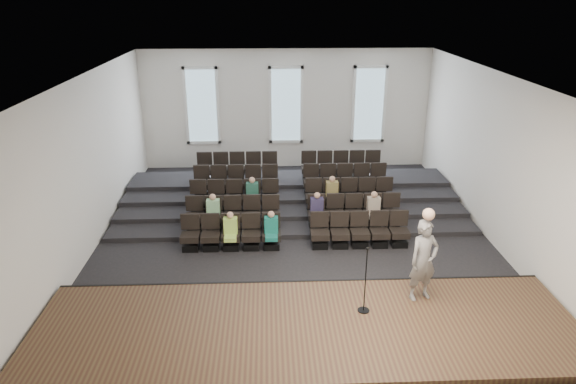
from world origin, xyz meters
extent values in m
plane|color=black|center=(0.00, 0.00, 0.00)|extent=(14.00, 14.00, 0.00)
cube|color=white|center=(0.00, 0.00, 5.01)|extent=(12.00, 14.00, 0.02)
cube|color=silver|center=(0.00, 7.02, 2.50)|extent=(12.00, 0.04, 5.00)
cube|color=silver|center=(0.00, -7.02, 2.50)|extent=(12.00, 0.04, 5.00)
cube|color=silver|center=(-6.02, 0.00, 2.50)|extent=(0.04, 14.00, 5.00)
cube|color=silver|center=(6.02, 0.00, 2.50)|extent=(0.04, 14.00, 5.00)
cube|color=#4A381F|center=(0.00, -5.10, 0.25)|extent=(11.80, 3.60, 0.50)
cube|color=black|center=(0.00, -3.33, 0.25)|extent=(11.80, 0.06, 0.52)
cube|color=black|center=(0.00, 2.33, 0.07)|extent=(11.80, 4.80, 0.15)
cube|color=black|center=(0.00, 2.85, 0.15)|extent=(11.80, 3.75, 0.30)
cube|color=black|center=(0.00, 3.38, 0.22)|extent=(11.80, 2.70, 0.45)
cube|color=black|center=(0.00, 3.90, 0.30)|extent=(11.80, 1.65, 0.60)
cube|color=black|center=(-3.13, -0.60, 0.10)|extent=(0.47, 0.43, 0.20)
cube|color=black|center=(-3.13, -0.60, 0.41)|extent=(0.55, 0.50, 0.19)
cube|color=black|center=(-3.13, -0.39, 0.82)|extent=(0.55, 0.08, 0.50)
cube|color=black|center=(-2.53, -0.60, 0.10)|extent=(0.47, 0.43, 0.20)
cube|color=black|center=(-2.53, -0.60, 0.41)|extent=(0.55, 0.50, 0.19)
cube|color=black|center=(-2.53, -0.39, 0.82)|extent=(0.55, 0.08, 0.50)
cube|color=black|center=(-1.93, -0.60, 0.10)|extent=(0.47, 0.43, 0.20)
cube|color=black|center=(-1.93, -0.60, 0.41)|extent=(0.55, 0.50, 0.19)
cube|color=black|center=(-1.93, -0.39, 0.82)|extent=(0.55, 0.08, 0.50)
cube|color=black|center=(-1.33, -0.60, 0.10)|extent=(0.47, 0.43, 0.20)
cube|color=black|center=(-1.33, -0.60, 0.41)|extent=(0.55, 0.50, 0.19)
cube|color=black|center=(-1.33, -0.39, 0.82)|extent=(0.55, 0.08, 0.50)
cube|color=black|center=(-0.73, -0.60, 0.10)|extent=(0.47, 0.43, 0.20)
cube|color=black|center=(-0.73, -0.60, 0.41)|extent=(0.55, 0.50, 0.19)
cube|color=black|center=(-0.73, -0.39, 0.82)|extent=(0.55, 0.08, 0.50)
cube|color=black|center=(0.73, -0.60, 0.10)|extent=(0.47, 0.43, 0.20)
cube|color=black|center=(0.73, -0.60, 0.41)|extent=(0.55, 0.50, 0.19)
cube|color=black|center=(0.73, -0.39, 0.82)|extent=(0.55, 0.08, 0.50)
cube|color=black|center=(1.33, -0.60, 0.10)|extent=(0.47, 0.43, 0.20)
cube|color=black|center=(1.33, -0.60, 0.41)|extent=(0.55, 0.50, 0.19)
cube|color=black|center=(1.33, -0.39, 0.82)|extent=(0.55, 0.08, 0.50)
cube|color=black|center=(1.93, -0.60, 0.10)|extent=(0.47, 0.43, 0.20)
cube|color=black|center=(1.93, -0.60, 0.41)|extent=(0.55, 0.50, 0.19)
cube|color=black|center=(1.93, -0.39, 0.82)|extent=(0.55, 0.08, 0.50)
cube|color=black|center=(2.53, -0.60, 0.10)|extent=(0.47, 0.43, 0.20)
cube|color=black|center=(2.53, -0.60, 0.41)|extent=(0.55, 0.50, 0.19)
cube|color=black|center=(2.53, -0.39, 0.82)|extent=(0.55, 0.08, 0.50)
cube|color=black|center=(3.13, -0.60, 0.10)|extent=(0.47, 0.43, 0.20)
cube|color=black|center=(3.13, -0.60, 0.41)|extent=(0.55, 0.50, 0.19)
cube|color=black|center=(3.13, -0.39, 0.82)|extent=(0.55, 0.08, 0.50)
cube|color=black|center=(-3.13, 0.45, 0.25)|extent=(0.47, 0.43, 0.20)
cube|color=black|center=(-3.13, 0.45, 0.56)|extent=(0.55, 0.50, 0.19)
cube|color=black|center=(-3.13, 0.66, 0.97)|extent=(0.55, 0.08, 0.50)
cube|color=black|center=(-2.53, 0.45, 0.25)|extent=(0.47, 0.43, 0.20)
cube|color=black|center=(-2.53, 0.45, 0.56)|extent=(0.55, 0.50, 0.19)
cube|color=black|center=(-2.53, 0.66, 0.97)|extent=(0.55, 0.08, 0.50)
cube|color=black|center=(-1.93, 0.45, 0.25)|extent=(0.47, 0.43, 0.20)
cube|color=black|center=(-1.93, 0.45, 0.56)|extent=(0.55, 0.50, 0.19)
cube|color=black|center=(-1.93, 0.66, 0.97)|extent=(0.55, 0.08, 0.50)
cube|color=black|center=(-1.33, 0.45, 0.25)|extent=(0.47, 0.43, 0.20)
cube|color=black|center=(-1.33, 0.45, 0.56)|extent=(0.55, 0.50, 0.19)
cube|color=black|center=(-1.33, 0.66, 0.97)|extent=(0.55, 0.08, 0.50)
cube|color=black|center=(-0.73, 0.45, 0.25)|extent=(0.47, 0.43, 0.20)
cube|color=black|center=(-0.73, 0.45, 0.56)|extent=(0.55, 0.50, 0.19)
cube|color=black|center=(-0.73, 0.66, 0.97)|extent=(0.55, 0.08, 0.50)
cube|color=black|center=(0.73, 0.45, 0.25)|extent=(0.47, 0.43, 0.20)
cube|color=black|center=(0.73, 0.45, 0.56)|extent=(0.55, 0.50, 0.19)
cube|color=black|center=(0.73, 0.66, 0.97)|extent=(0.55, 0.08, 0.50)
cube|color=black|center=(1.33, 0.45, 0.25)|extent=(0.47, 0.43, 0.20)
cube|color=black|center=(1.33, 0.45, 0.56)|extent=(0.55, 0.50, 0.19)
cube|color=black|center=(1.33, 0.66, 0.97)|extent=(0.55, 0.08, 0.50)
cube|color=black|center=(1.93, 0.45, 0.25)|extent=(0.47, 0.43, 0.20)
cube|color=black|center=(1.93, 0.45, 0.56)|extent=(0.55, 0.50, 0.19)
cube|color=black|center=(1.93, 0.66, 0.97)|extent=(0.55, 0.08, 0.50)
cube|color=black|center=(2.53, 0.45, 0.25)|extent=(0.47, 0.43, 0.20)
cube|color=black|center=(2.53, 0.45, 0.56)|extent=(0.55, 0.50, 0.19)
cube|color=black|center=(2.53, 0.66, 0.97)|extent=(0.55, 0.08, 0.50)
cube|color=black|center=(3.13, 0.45, 0.25)|extent=(0.47, 0.43, 0.20)
cube|color=black|center=(3.13, 0.45, 0.56)|extent=(0.55, 0.50, 0.19)
cube|color=black|center=(3.13, 0.66, 0.97)|extent=(0.55, 0.08, 0.50)
cube|color=black|center=(-3.13, 1.50, 0.40)|extent=(0.47, 0.42, 0.20)
cube|color=black|center=(-3.13, 1.50, 0.71)|extent=(0.55, 0.50, 0.19)
cube|color=black|center=(-3.13, 1.71, 1.12)|extent=(0.55, 0.08, 0.50)
cube|color=black|center=(-2.53, 1.50, 0.40)|extent=(0.47, 0.42, 0.20)
cube|color=black|center=(-2.53, 1.50, 0.71)|extent=(0.55, 0.50, 0.19)
cube|color=black|center=(-2.53, 1.71, 1.12)|extent=(0.55, 0.08, 0.50)
cube|color=black|center=(-1.93, 1.50, 0.40)|extent=(0.47, 0.42, 0.20)
cube|color=black|center=(-1.93, 1.50, 0.71)|extent=(0.55, 0.50, 0.19)
cube|color=black|center=(-1.93, 1.71, 1.12)|extent=(0.55, 0.08, 0.50)
cube|color=black|center=(-1.33, 1.50, 0.40)|extent=(0.47, 0.42, 0.20)
cube|color=black|center=(-1.33, 1.50, 0.71)|extent=(0.55, 0.50, 0.19)
cube|color=black|center=(-1.33, 1.71, 1.12)|extent=(0.55, 0.08, 0.50)
cube|color=black|center=(-0.73, 1.50, 0.40)|extent=(0.47, 0.42, 0.20)
cube|color=black|center=(-0.73, 1.50, 0.71)|extent=(0.55, 0.50, 0.19)
cube|color=black|center=(-0.73, 1.71, 1.12)|extent=(0.55, 0.08, 0.50)
cube|color=black|center=(0.73, 1.50, 0.40)|extent=(0.47, 0.42, 0.20)
cube|color=black|center=(0.73, 1.50, 0.71)|extent=(0.55, 0.50, 0.19)
cube|color=black|center=(0.73, 1.71, 1.12)|extent=(0.55, 0.08, 0.50)
cube|color=black|center=(1.33, 1.50, 0.40)|extent=(0.47, 0.42, 0.20)
cube|color=black|center=(1.33, 1.50, 0.71)|extent=(0.55, 0.50, 0.19)
cube|color=black|center=(1.33, 1.71, 1.12)|extent=(0.55, 0.08, 0.50)
cube|color=black|center=(1.93, 1.50, 0.40)|extent=(0.47, 0.42, 0.20)
cube|color=black|center=(1.93, 1.50, 0.71)|extent=(0.55, 0.50, 0.19)
cube|color=black|center=(1.93, 1.71, 1.12)|extent=(0.55, 0.08, 0.50)
cube|color=black|center=(2.53, 1.50, 0.40)|extent=(0.47, 0.42, 0.20)
cube|color=black|center=(2.53, 1.50, 0.71)|extent=(0.55, 0.50, 0.19)
cube|color=black|center=(2.53, 1.71, 1.12)|extent=(0.55, 0.08, 0.50)
cube|color=black|center=(3.13, 1.50, 0.40)|extent=(0.47, 0.42, 0.20)
cube|color=black|center=(3.13, 1.50, 0.71)|extent=(0.55, 0.50, 0.19)
cube|color=black|center=(3.13, 1.71, 1.12)|extent=(0.55, 0.08, 0.50)
cube|color=black|center=(-3.13, 2.55, 0.55)|extent=(0.47, 0.42, 0.20)
cube|color=black|center=(-3.13, 2.55, 0.86)|extent=(0.55, 0.50, 0.19)
cube|color=black|center=(-3.13, 2.76, 1.27)|extent=(0.55, 0.08, 0.50)
cube|color=black|center=(-2.53, 2.55, 0.55)|extent=(0.47, 0.42, 0.20)
cube|color=black|center=(-2.53, 2.55, 0.86)|extent=(0.55, 0.50, 0.19)
cube|color=black|center=(-2.53, 2.76, 1.27)|extent=(0.55, 0.08, 0.50)
cube|color=black|center=(-1.93, 2.55, 0.55)|extent=(0.47, 0.42, 0.20)
cube|color=black|center=(-1.93, 2.55, 0.86)|extent=(0.55, 0.50, 0.19)
cube|color=black|center=(-1.93, 2.76, 1.27)|extent=(0.55, 0.08, 0.50)
cube|color=black|center=(-1.33, 2.55, 0.55)|extent=(0.47, 0.42, 0.20)
cube|color=black|center=(-1.33, 2.55, 0.86)|extent=(0.55, 0.50, 0.19)
cube|color=black|center=(-1.33, 2.76, 1.27)|extent=(0.55, 0.08, 0.50)
cube|color=black|center=(-0.73, 2.55, 0.55)|extent=(0.47, 0.42, 0.20)
cube|color=black|center=(-0.73, 2.55, 0.86)|extent=(0.55, 0.50, 0.19)
cube|color=black|center=(-0.73, 2.76, 1.27)|extent=(0.55, 0.08, 0.50)
cube|color=black|center=(0.73, 2.55, 0.55)|extent=(0.47, 0.42, 0.20)
cube|color=black|center=(0.73, 2.55, 0.86)|extent=(0.55, 0.50, 0.19)
cube|color=black|center=(0.73, 2.76, 1.27)|extent=(0.55, 0.08, 0.50)
cube|color=black|center=(1.33, 2.55, 0.55)|extent=(0.47, 0.42, 0.20)
cube|color=black|center=(1.33, 2.55, 0.86)|extent=(0.55, 0.50, 0.19)
cube|color=black|center=(1.33, 2.76, 1.27)|extent=(0.55, 0.08, 0.50)
cube|color=black|center=(1.93, 2.55, 0.55)|extent=(0.47, 0.42, 0.20)
cube|color=black|center=(1.93, 2.55, 0.86)|extent=(0.55, 0.50, 0.19)
cube|color=black|center=(1.93, 2.76, 1.27)|extent=(0.55, 0.08, 0.50)
cube|color=black|center=(2.53, 2.55, 0.55)|extent=(0.47, 0.42, 0.20)
cube|color=black|center=(2.53, 2.55, 0.86)|extent=(0.55, 0.50, 0.19)
cube|color=black|center=(2.53, 2.76, 1.27)|extent=(0.55, 0.08, 0.50)
cube|color=black|center=(3.13, 2.55, 0.55)|extent=(0.47, 0.42, 0.20)
cube|color=black|center=(3.13, 2.55, 0.86)|extent=(0.55, 0.50, 0.19)
cube|color=black|center=(3.13, 2.76, 1.27)|extent=(0.55, 0.08, 0.50)
cube|color=black|center=(-3.13, 3.60, 0.70)|extent=(0.47, 0.42, 0.20)
cube|color=black|center=(-3.13, 3.60, 1.01)|extent=(0.55, 0.50, 0.19)
cube|color=black|center=(-3.13, 3.81, 1.42)|extent=(0.55, 0.08, 0.50)
cube|color=black|center=(-2.53, 3.60, 0.70)|extent=(0.47, 0.42, 0.20)
cube|color=black|center=(-2.53, 3.60, 1.01)|extent=(0.55, 0.50, 0.19)
cube|color=black|center=(-2.53, 3.81, 1.42)|extent=(0.55, 0.08, 0.50)
cube|color=black|center=(-1.93, 3.60, 0.70)|extent=(0.47, 0.42, 0.20)
cube|color=black|center=(-1.93, 3.60, 1.01)|extent=(0.55, 0.50, 0.19)
cube|color=black|center=(-1.93, 3.81, 1.42)|extent=(0.55, 0.08, 0.50)
cube|color=black|center=(-1.33, 3.60, 0.70)|extent=(0.47, 0.42, 0.20)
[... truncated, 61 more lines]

